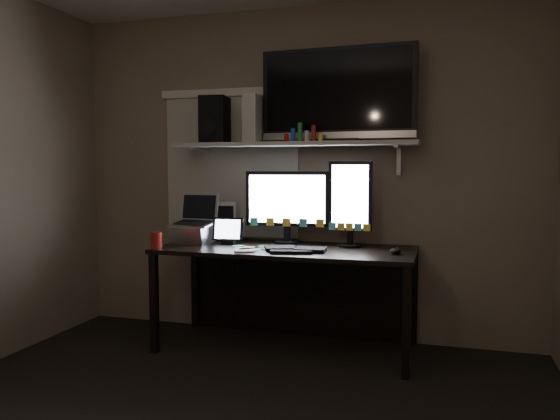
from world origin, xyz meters
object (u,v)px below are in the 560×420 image
at_px(monitor_portrait, 350,204).
at_px(cup, 156,240).
at_px(tablet, 228,231).
at_px(speaker, 215,120).
at_px(monitor_landscape, 287,206).
at_px(laptop, 193,219).
at_px(mouse, 395,251).
at_px(desk, 290,269).
at_px(keyboard, 295,249).
at_px(game_console, 255,119).
at_px(tv, 338,95).

distance_m(monitor_portrait, cup, 1.39).
relative_size(tablet, speaker, 0.64).
relative_size(monitor_landscape, laptop, 1.73).
bearing_deg(mouse, laptop, -179.93).
bearing_deg(desk, cup, -153.44).
height_order(tablet, speaker, speaker).
height_order(monitor_landscape, laptop, monitor_landscape).
xyz_separation_m(tablet, speaker, (-0.16, 0.15, 0.83)).
bearing_deg(speaker, tablet, -50.59).
xyz_separation_m(monitor_portrait, tablet, (-0.89, -0.12, -0.21)).
relative_size(monitor_landscape, keyboard, 1.48).
xyz_separation_m(laptop, game_console, (0.44, 0.15, 0.74)).
xyz_separation_m(monitor_landscape, mouse, (0.82, -0.29, -0.26)).
relative_size(desk, mouse, 17.11).
xyz_separation_m(tablet, tv, (0.78, 0.17, 0.99)).
distance_m(desk, tv, 1.31).
distance_m(mouse, tv, 1.19).
relative_size(keyboard, game_console, 1.23).
height_order(cup, game_console, game_console).
bearing_deg(tablet, monitor_portrait, 1.17).
relative_size(monitor_portrait, speaker, 1.76).
distance_m(cup, tv, 1.65).
bearing_deg(laptop, desk, 13.60).
xyz_separation_m(cup, speaker, (0.23, 0.51, 0.87)).
relative_size(monitor_landscape, tv, 0.56).
distance_m(laptop, cup, 0.38).
bearing_deg(monitor_portrait, game_console, -176.32).
bearing_deg(mouse, monitor_portrait, 148.71).
height_order(laptop, cup, laptop).
height_order(tv, speaker, tv).
bearing_deg(game_console, tablet, -145.17).
distance_m(desk, monitor_landscape, 0.47).
relative_size(mouse, tablet, 0.46).
bearing_deg(game_console, monitor_portrait, -4.34).
height_order(keyboard, tv, tv).
bearing_deg(tablet, keyboard, -24.84).
bearing_deg(cup, tv, 24.12).
relative_size(monitor_landscape, game_console, 1.82).
bearing_deg(keyboard, monitor_landscape, 100.62).
height_order(monitor_portrait, game_console, game_console).
bearing_deg(mouse, game_console, 170.55).
distance_m(monitor_landscape, monitor_portrait, 0.48).
relative_size(tablet, cup, 1.94).
xyz_separation_m(desk, keyboard, (0.11, -0.26, 0.19)).
bearing_deg(monitor_portrait, speaker, -177.31).
distance_m(desk, tablet, 0.54).
bearing_deg(laptop, monitor_landscape, 22.13).
distance_m(monitor_landscape, tv, 0.89).
relative_size(monitor_landscape, tablet, 2.78).
xyz_separation_m(desk, tv, (0.32, 0.10, 1.26)).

